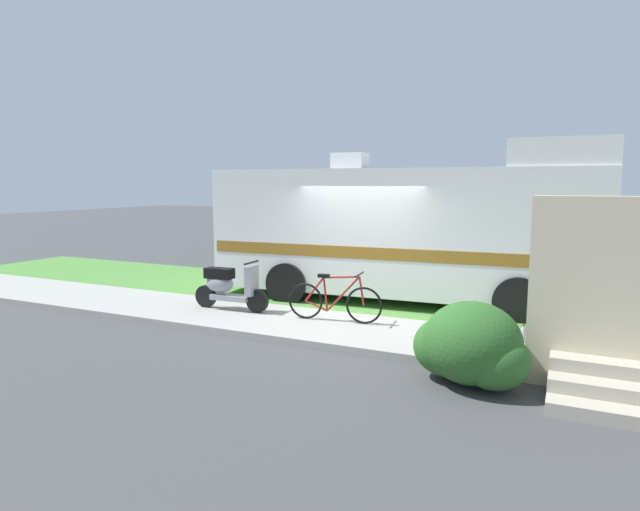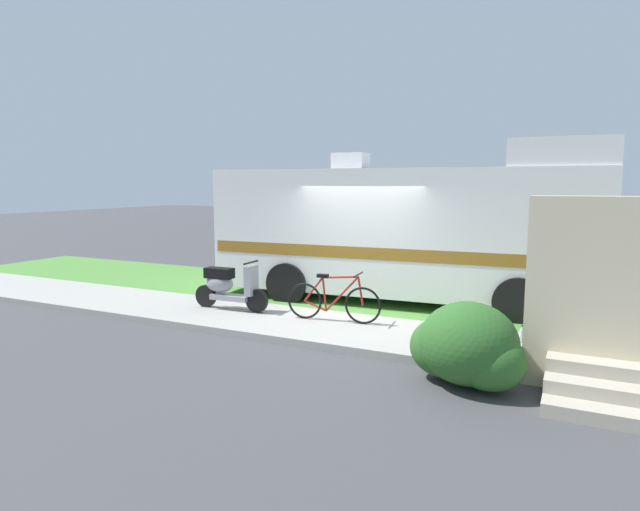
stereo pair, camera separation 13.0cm
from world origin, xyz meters
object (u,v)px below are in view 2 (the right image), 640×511
at_px(pickup_truck_near, 567,245).
at_px(bottle_green, 522,335).
at_px(bicycle, 333,301).
at_px(motorhome_rv, 408,229).
at_px(scooter, 228,286).

relative_size(pickup_truck_near, bottle_green, 20.16).
height_order(bicycle, pickup_truck_near, pickup_truck_near).
bearing_deg(bottle_green, pickup_truck_near, 86.70).
height_order(motorhome_rv, scooter, motorhome_rv).
distance_m(bicycle, pickup_truck_near, 7.95).
bearing_deg(motorhome_rv, bicycle, -102.35).
xyz_separation_m(motorhome_rv, bottle_green, (2.59, -2.47, -1.35)).
relative_size(bicycle, bottle_green, 6.38).
xyz_separation_m(pickup_truck_near, bottle_green, (-0.40, -7.00, -0.69)).
relative_size(bicycle, pickup_truck_near, 0.32).
bearing_deg(bicycle, motorhome_rv, 77.65).
bearing_deg(bicycle, pickup_truck_near, 63.40).
height_order(motorhome_rv, pickup_truck_near, motorhome_rv).
distance_m(scooter, bottle_green, 5.38).
height_order(scooter, bottle_green, scooter).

